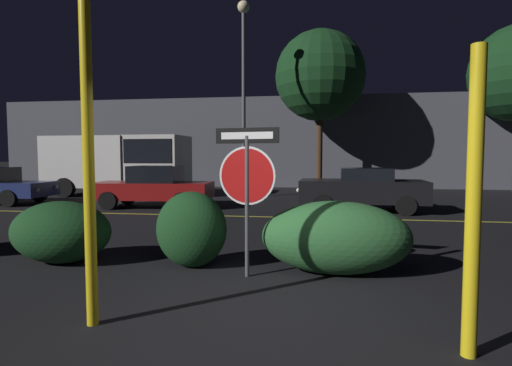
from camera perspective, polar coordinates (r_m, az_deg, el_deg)
ground_plane at (r=4.44m, az=0.86°, el=-19.10°), size 260.00×260.00×0.00m
road_center_stripe at (r=11.50m, az=5.83°, el=-4.92°), size 42.00×0.12×0.01m
stop_sign at (r=5.68m, az=-1.29°, el=1.34°), size 0.93×0.16×2.14m
yellow_pole_left at (r=4.35m, az=-22.82°, el=3.26°), size 0.11×0.11×3.42m
yellow_pole_right at (r=3.85m, az=28.66°, el=-2.62°), size 0.13×0.13×2.66m
hedge_bush_1 at (r=7.29m, az=-26.08°, el=-6.29°), size 1.65×1.16×1.01m
hedge_bush_2 at (r=6.36m, az=-9.20°, el=-6.55°), size 1.12×0.84×1.19m
hedge_bush_3 at (r=6.04m, az=11.31°, el=-7.65°), size 2.19×1.04×1.08m
passing_car_2 at (r=14.17m, az=-14.41°, el=-0.54°), size 4.16×1.97×1.43m
passing_car_3 at (r=13.22m, az=14.94°, el=-0.81°), size 4.06×2.02×1.38m
delivery_truck at (r=18.86m, az=-18.56°, el=3.01°), size 6.24×2.60×2.66m
street_lamp at (r=17.53m, az=-1.78°, el=16.25°), size 0.51×0.51×8.26m
tree_0 at (r=20.97m, az=9.13°, el=14.83°), size 4.51×4.51×8.06m
building_backdrop at (r=24.76m, az=5.72°, el=5.70°), size 36.26×3.91×5.19m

